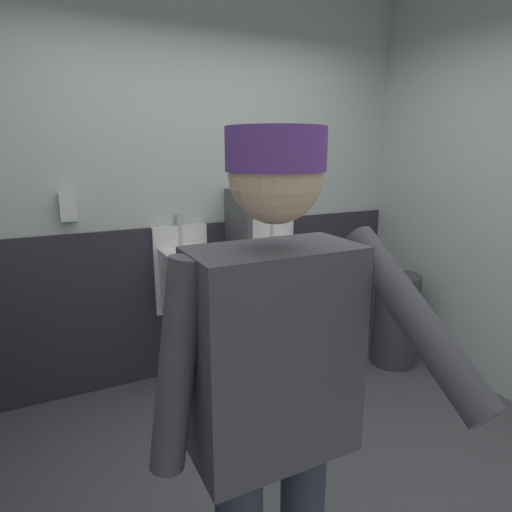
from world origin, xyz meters
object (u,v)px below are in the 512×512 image
at_px(urinal_middle, 278,267).
at_px(person, 275,387).
at_px(trash_bin, 395,319).
at_px(soap_dispenser, 68,207).
at_px(urinal_left, 187,280).

distance_m(urinal_middle, person, 2.22).
bearing_deg(trash_bin, person, -143.07).
xyz_separation_m(trash_bin, soap_dispenser, (-2.27, 0.61, 0.96)).
bearing_deg(trash_bin, soap_dispenser, 165.00).
bearing_deg(person, urinal_left, 79.70).
bearing_deg(urinal_left, person, -100.30).
xyz_separation_m(person, trash_bin, (1.90, 1.43, -0.67)).
bearing_deg(urinal_middle, trash_bin, -31.47).
height_order(urinal_left, trash_bin, urinal_left).
bearing_deg(person, urinal_middle, 60.18).
xyz_separation_m(person, soap_dispenser, (-0.37, 2.04, 0.29)).
distance_m(urinal_left, urinal_middle, 0.75).
bearing_deg(urinal_middle, person, -119.82).
bearing_deg(person, trash_bin, 36.93).
relative_size(urinal_left, trash_bin, 1.69).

